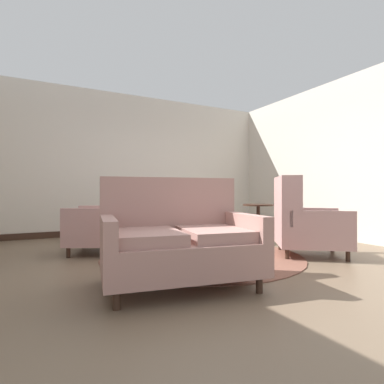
# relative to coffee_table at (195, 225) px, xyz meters

# --- Properties ---
(ground) EXTENTS (8.76, 8.76, 0.00)m
(ground) POSITION_rel_coffee_table_xyz_m (0.04, -0.42, -0.41)
(ground) COLOR brown
(wall_back) EXTENTS (6.16, 0.08, 2.97)m
(wall_back) POSITION_rel_coffee_table_xyz_m (0.04, 2.71, 1.07)
(wall_back) COLOR silver
(wall_back) RESTS_ON ground
(wall_right) EXTENTS (0.08, 4.38, 2.97)m
(wall_right) POSITION_rel_coffee_table_xyz_m (3.04, 0.52, 1.07)
(wall_right) COLOR silver
(wall_right) RESTS_ON ground
(baseboard_back) EXTENTS (6.00, 0.03, 0.12)m
(baseboard_back) POSITION_rel_coffee_table_xyz_m (0.04, 2.65, -0.35)
(baseboard_back) COLOR #382319
(baseboard_back) RESTS_ON ground
(area_rug) EXTENTS (2.71, 2.71, 0.01)m
(area_rug) POSITION_rel_coffee_table_xyz_m (0.04, -0.12, -0.41)
(area_rug) COLOR brown
(area_rug) RESTS_ON ground
(coffee_table) EXTENTS (0.95, 0.95, 0.49)m
(coffee_table) POSITION_rel_coffee_table_xyz_m (0.00, 0.00, 0.00)
(coffee_table) COLOR #382319
(coffee_table) RESTS_ON ground
(porcelain_vase) EXTENTS (0.15, 0.15, 0.34)m
(porcelain_vase) POSITION_rel_coffee_table_xyz_m (0.02, -0.04, 0.22)
(porcelain_vase) COLOR brown
(porcelain_vase) RESTS_ON coffee_table
(settee) EXTENTS (1.54, 1.13, 1.03)m
(settee) POSITION_rel_coffee_table_xyz_m (-0.78, -1.14, -0.00)
(settee) COLOR tan
(settee) RESTS_ON ground
(armchair_beside_settee) EXTENTS (1.04, 1.08, 0.97)m
(armchair_beside_settee) POSITION_rel_coffee_table_xyz_m (0.54, 1.11, 0.00)
(armchair_beside_settee) COLOR tan
(armchair_beside_settee) RESTS_ON ground
(armchair_back_corner) EXTENTS (1.20, 1.17, 1.10)m
(armchair_back_corner) POSITION_rel_coffee_table_xyz_m (1.34, -0.71, 0.03)
(armchair_back_corner) COLOR tan
(armchair_back_corner) RESTS_ON ground
(armchair_near_sideboard) EXTENTS (1.15, 1.13, 1.02)m
(armchair_near_sideboard) POSITION_rel_coffee_table_xyz_m (-1.04, 0.76, 0.01)
(armchair_near_sideboard) COLOR tan
(armchair_near_sideboard) RESTS_ON ground
(side_table) EXTENTS (0.58, 0.58, 0.65)m
(side_table) POSITION_rel_coffee_table_xyz_m (1.73, 0.75, -0.02)
(side_table) COLOR #382319
(side_table) RESTS_ON ground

